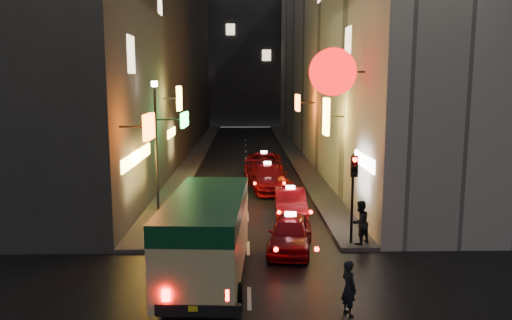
{
  "coord_description": "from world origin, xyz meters",
  "views": [
    {
      "loc": [
        -0.13,
        -9.94,
        6.34
      ],
      "look_at": [
        0.41,
        13.0,
        2.74
      ],
      "focal_mm": 35.0,
      "sensor_mm": 36.0,
      "label": 1
    }
  ],
  "objects": [
    {
      "name": "taxi_second",
      "position": [
        2.04,
        13.05,
        0.77
      ],
      "size": [
        2.14,
        4.92,
        1.72
      ],
      "color": "maroon",
      "rests_on": "ground"
    },
    {
      "name": "traffic_light",
      "position": [
        4.0,
        8.47,
        2.69
      ],
      "size": [
        0.26,
        0.43,
        3.5
      ],
      "color": "black",
      "rests_on": "sidewalk_right"
    },
    {
      "name": "pedestrian_crossing",
      "position": [
        2.72,
        2.91,
        0.88
      ],
      "size": [
        0.56,
        0.68,
        1.75
      ],
      "primitive_type": "imported",
      "rotation": [
        0.0,
        0.0,
        1.96
      ],
      "color": "black",
      "rests_on": "ground"
    },
    {
      "name": "building_left",
      "position": [
        -8.0,
        33.99,
        9.0
      ],
      "size": [
        7.63,
        52.0,
        18.0
      ],
      "color": "#353331",
      "rests_on": "ground"
    },
    {
      "name": "building_right",
      "position": [
        8.0,
        33.99,
        9.0
      ],
      "size": [
        8.37,
        52.0,
        18.0
      ],
      "color": "#ACA69E",
      "rests_on": "ground"
    },
    {
      "name": "taxi_far",
      "position": [
        1.21,
        23.75,
        0.89
      ],
      "size": [
        2.57,
        5.68,
        1.94
      ],
      "color": "maroon",
      "rests_on": "ground"
    },
    {
      "name": "taxi_near",
      "position": [
        1.6,
        8.25,
        0.77
      ],
      "size": [
        2.73,
        5.1,
        1.71
      ],
      "color": "maroon",
      "rests_on": "ground"
    },
    {
      "name": "sidewalk_left",
      "position": [
        -4.25,
        34.0,
        0.07
      ],
      "size": [
        1.5,
        52.0,
        0.15
      ],
      "primitive_type": "cube",
      "color": "#403D3B",
      "rests_on": "ground"
    },
    {
      "name": "minibus",
      "position": [
        -1.33,
        5.28,
        1.77
      ],
      "size": [
        2.64,
        6.61,
        2.8
      ],
      "color": "#D4C484",
      "rests_on": "ground"
    },
    {
      "name": "sidewalk_right",
      "position": [
        4.25,
        34.0,
        0.07
      ],
      "size": [
        1.5,
        52.0,
        0.15
      ],
      "primitive_type": "cube",
      "color": "#403D3B",
      "rests_on": "ground"
    },
    {
      "name": "pedestrian_sidewalk",
      "position": [
        4.31,
        8.5,
        1.11
      ],
      "size": [
        0.85,
        0.79,
        1.92
      ],
      "primitive_type": "imported",
      "rotation": [
        0.0,
        0.0,
        3.77
      ],
      "color": "black",
      "rests_on": "sidewalk_right"
    },
    {
      "name": "taxi_third",
      "position": [
        1.22,
        18.95,
        0.9
      ],
      "size": [
        3.24,
        5.96,
        1.97
      ],
      "color": "maroon",
      "rests_on": "ground"
    },
    {
      "name": "lamp_post",
      "position": [
        -4.2,
        13.0,
        3.72
      ],
      "size": [
        0.28,
        0.28,
        6.22
      ],
      "color": "black",
      "rests_on": "sidewalk_left"
    },
    {
      "name": "building_far",
      "position": [
        0.0,
        66.0,
        11.0
      ],
      "size": [
        30.0,
        10.0,
        22.0
      ],
      "primitive_type": "cube",
      "color": "#333338",
      "rests_on": "ground"
    }
  ]
}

